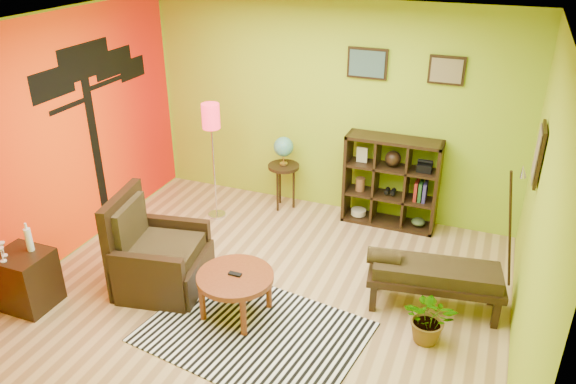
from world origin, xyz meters
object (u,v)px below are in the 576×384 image
at_px(coffee_table, 235,280).
at_px(floor_lamp, 211,127).
at_px(bench, 432,274).
at_px(potted_plant, 430,323).
at_px(globe_table, 284,155).
at_px(cube_shelf, 392,182).
at_px(armchair, 157,260).
at_px(side_cabinet, 26,279).

distance_m(coffee_table, floor_lamp, 2.32).
distance_m(floor_lamp, bench, 3.26).
height_order(floor_lamp, bench, floor_lamp).
bearing_deg(floor_lamp, potted_plant, -25.92).
relative_size(floor_lamp, globe_table, 1.52).
bearing_deg(cube_shelf, armchair, -131.73).
relative_size(coffee_table, potted_plant, 1.44).
height_order(globe_table, bench, globe_table).
relative_size(armchair, side_cabinet, 1.16).
bearing_deg(armchair, coffee_table, -7.76).
bearing_deg(globe_table, cube_shelf, 2.78).
relative_size(coffee_table, side_cabinet, 0.83).
relative_size(armchair, potted_plant, 2.01).
bearing_deg(side_cabinet, floor_lamp, 70.03).
xyz_separation_m(armchair, cube_shelf, (2.05, 2.30, 0.27)).
bearing_deg(armchair, bench, 13.96).
bearing_deg(globe_table, side_cabinet, -118.56).
bearing_deg(potted_plant, floor_lamp, 154.08).
height_order(side_cabinet, cube_shelf, cube_shelf).
distance_m(armchair, bench, 2.91).
bearing_deg(bench, coffee_table, -155.03).
distance_m(armchair, floor_lamp, 1.92).
bearing_deg(cube_shelf, bench, -64.40).
bearing_deg(bench, globe_table, 145.64).
xyz_separation_m(armchair, bench, (2.82, 0.70, 0.07)).
distance_m(armchair, side_cabinet, 1.32).
relative_size(floor_lamp, cube_shelf, 1.31).
xyz_separation_m(side_cabinet, potted_plant, (3.96, 0.95, -0.10)).
xyz_separation_m(coffee_table, floor_lamp, (-1.19, 1.80, 0.87)).
xyz_separation_m(globe_table, cube_shelf, (1.47, 0.07, -0.19)).
distance_m(globe_table, cube_shelf, 1.48).
height_order(globe_table, cube_shelf, cube_shelf).
height_order(cube_shelf, potted_plant, cube_shelf).
relative_size(side_cabinet, cube_shelf, 0.77).
relative_size(side_cabinet, floor_lamp, 0.59).
relative_size(side_cabinet, potted_plant, 1.73).
distance_m(coffee_table, bench, 1.99).
relative_size(side_cabinet, globe_table, 0.89).
bearing_deg(floor_lamp, side_cabinet, -109.97).
distance_m(floor_lamp, cube_shelf, 2.41).
height_order(armchair, bench, armchair).
distance_m(globe_table, bench, 2.74).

